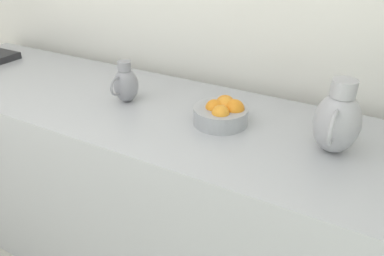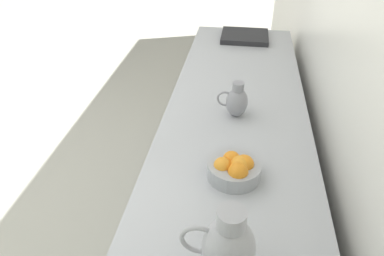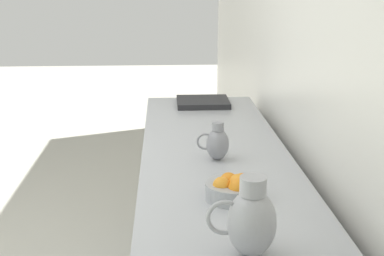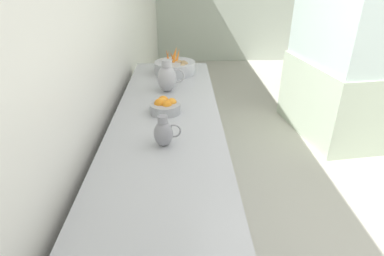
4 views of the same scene
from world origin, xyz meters
name	(u,v)px [view 2 (image 2 of 4)]	position (x,y,z in m)	size (l,w,h in m)	color
ground_plane	(15,208)	(0.00, 0.00, 0.00)	(16.47, 16.47, 0.00)	#ADAA9E
prep_counter	(228,210)	(-1.49, 0.22, 0.46)	(0.71, 2.96, 0.93)	#ADAFB5
orange_bowl	(235,168)	(-1.50, 0.47, 0.97)	(0.21, 0.21, 0.10)	#9EA0A5
metal_pitcher_tall	(228,246)	(-1.50, 0.88, 1.04)	(0.21, 0.15, 0.25)	#A3A3A8
metal_pitcher_short	(237,101)	(-1.48, 0.02, 1.01)	(0.15, 0.11, 0.18)	gray
counter_sink_basin	(245,36)	(-1.50, -1.04, 0.95)	(0.34, 0.30, 0.04)	#232326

